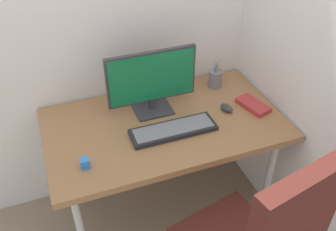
% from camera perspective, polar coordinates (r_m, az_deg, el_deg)
% --- Properties ---
extents(ground_plane, '(8.00, 8.00, 0.00)m').
position_cam_1_polar(ground_plane, '(2.59, -0.45, -14.06)').
color(ground_plane, gray).
extents(wall_side_right, '(0.04, 2.03, 2.80)m').
position_cam_1_polar(wall_side_right, '(1.93, 21.73, 15.99)').
color(wall_side_right, white).
rests_on(wall_side_right, ground_plane).
extents(desk, '(1.31, 0.75, 0.74)m').
position_cam_1_polar(desk, '(2.10, -0.54, -2.27)').
color(desk, '#996B42').
rests_on(desk, ground_plane).
extents(monitor, '(0.51, 0.17, 0.37)m').
position_cam_1_polar(monitor, '(2.05, -2.50, 5.44)').
color(monitor, '#333338').
rests_on(monitor, desk).
extents(keyboard, '(0.47, 0.15, 0.03)m').
position_cam_1_polar(keyboard, '(1.99, 0.82, -2.19)').
color(keyboard, black).
rests_on(keyboard, desk).
extents(mouse, '(0.07, 0.10, 0.04)m').
position_cam_1_polar(mouse, '(2.16, 8.96, 1.18)').
color(mouse, '#333338').
rests_on(mouse, desk).
extents(pen_holder, '(0.09, 0.09, 0.19)m').
position_cam_1_polar(pen_holder, '(2.35, 7.22, 5.66)').
color(pen_holder, slate).
rests_on(pen_holder, desk).
extents(notebook, '(0.15, 0.22, 0.03)m').
position_cam_1_polar(notebook, '(2.22, 12.89, 1.56)').
color(notebook, '#B23333').
rests_on(notebook, desk).
extents(desk_clamp_accessory, '(0.04, 0.04, 0.05)m').
position_cam_1_polar(desk_clamp_accessory, '(1.82, -12.61, -7.14)').
color(desk_clamp_accessory, '#337FD8').
rests_on(desk_clamp_accessory, desk).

